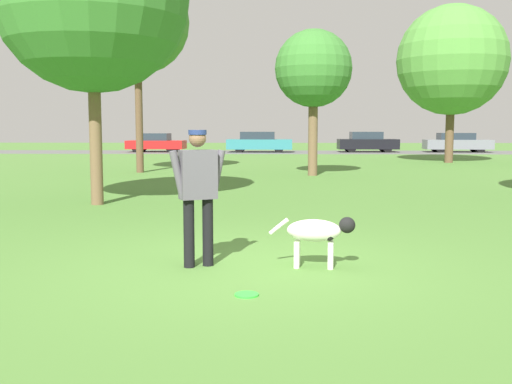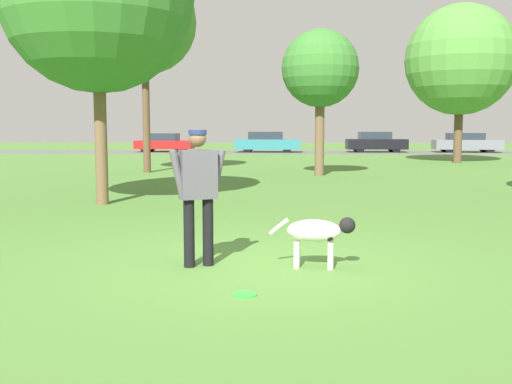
% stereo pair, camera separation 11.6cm
% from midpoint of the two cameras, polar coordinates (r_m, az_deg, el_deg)
% --- Properties ---
extents(ground_plane, '(120.00, 120.00, 0.00)m').
position_cam_midpoint_polar(ground_plane, '(7.24, -0.99, -7.06)').
color(ground_plane, '#4C7A33').
extents(far_road_strip, '(120.00, 6.00, 0.01)m').
position_cam_midpoint_polar(far_road_strip, '(40.99, 1.41, 3.81)').
color(far_road_strip, '#5B5B59').
rests_on(far_road_strip, ground_plane).
extents(person, '(0.66, 0.38, 1.63)m').
position_cam_midpoint_polar(person, '(7.11, -6.01, 0.54)').
color(person, black).
rests_on(person, ground_plane).
extents(dog, '(1.03, 0.32, 0.61)m').
position_cam_midpoint_polar(dog, '(7.12, 5.48, -3.85)').
color(dog, silver).
rests_on(dog, ground_plane).
extents(frisbee, '(0.24, 0.24, 0.02)m').
position_cam_midpoint_polar(frisbee, '(6.01, -1.46, -9.75)').
color(frisbee, '#33D838').
rests_on(frisbee, ground_plane).
extents(tree_mid_center, '(2.66, 2.66, 5.02)m').
position_cam_midpoint_polar(tree_mid_center, '(21.02, 5.34, 11.55)').
color(tree_mid_center, brown).
rests_on(tree_mid_center, ground_plane).
extents(tree_far_left, '(3.81, 3.81, 7.42)m').
position_cam_midpoint_polar(tree_far_left, '(23.01, -11.40, 15.61)').
color(tree_far_left, brown).
rests_on(tree_far_left, ground_plane).
extents(tree_far_right, '(5.15, 5.15, 7.40)m').
position_cam_midpoint_polar(tree_far_right, '(30.22, 18.06, 11.83)').
color(tree_far_right, brown).
rests_on(tree_far_right, ground_plane).
extents(parked_car_red, '(3.99, 1.96, 1.29)m').
position_cam_midpoint_polar(parked_car_red, '(41.85, -9.60, 4.65)').
color(parked_car_red, red).
rests_on(parked_car_red, ground_plane).
extents(parked_car_teal, '(4.47, 1.82, 1.40)m').
position_cam_midpoint_polar(parked_car_teal, '(40.85, 0.22, 4.76)').
color(parked_car_teal, teal).
rests_on(parked_car_teal, ground_plane).
extents(parked_car_black, '(4.08, 1.77, 1.40)m').
position_cam_midpoint_polar(parked_car_black, '(41.73, 10.48, 4.69)').
color(parked_car_black, black).
rests_on(parked_car_black, ground_plane).
extents(parked_car_grey, '(4.46, 1.84, 1.32)m').
position_cam_midpoint_polar(parked_car_grey, '(43.13, 18.54, 4.48)').
color(parked_car_grey, slate).
rests_on(parked_car_grey, ground_plane).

